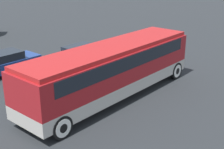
# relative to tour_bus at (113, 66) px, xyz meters

# --- Properties ---
(ground_plane) EXTENTS (120.00, 120.00, 0.00)m
(ground_plane) POSITION_rel_tour_bus_xyz_m (-0.10, -0.00, -1.76)
(ground_plane) COLOR #26282B
(tour_bus) EXTENTS (11.26, 2.70, 2.90)m
(tour_bus) POSITION_rel_tour_bus_xyz_m (0.00, 0.00, 0.00)
(tour_bus) COLOR #B7B2A8
(tour_bus) RESTS_ON ground_plane
(parked_car_near) EXTENTS (4.36, 1.82, 1.48)m
(parked_car_near) POSITION_rel_tour_bus_xyz_m (-1.79, 7.75, -1.02)
(parked_car_near) COLOR navy
(parked_car_near) RESTS_ON ground_plane
(parked_car_mid) EXTENTS (4.40, 1.91, 1.40)m
(parked_car_mid) POSITION_rel_tour_bus_xyz_m (2.85, 5.37, -1.06)
(parked_car_mid) COLOR #BCBCC1
(parked_car_mid) RESTS_ON ground_plane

